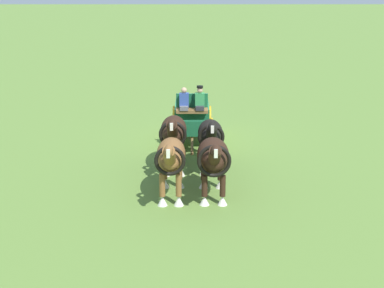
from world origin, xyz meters
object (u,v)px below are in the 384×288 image
Objects in this scene: draft_horse_rear_near at (210,135)px; draft_horse_rear_off at (174,132)px; draft_horse_lead_near at (213,158)px; draft_horse_lead_off at (171,157)px; show_wagon at (192,115)px.

draft_horse_rear_off reaches higher than draft_horse_rear_near.
draft_horse_lead_off is (0.01, -1.30, 0.01)m from draft_horse_lead_near.
draft_horse_rear_off is (3.44, -0.65, 0.25)m from show_wagon.
show_wagon reaches higher than draft_horse_rear_near.
draft_horse_rear_off is 2.60m from draft_horse_lead_off.
draft_horse_lead_off is at bearing -6.21° from show_wagon.
draft_horse_rear_near is (3.45, 0.65, 0.14)m from show_wagon.
draft_horse_rear_near is at bearing 89.55° from draft_horse_rear_off.
draft_horse_lead_near is 1.30m from draft_horse_lead_off.
draft_horse_lead_off is at bearing -0.07° from draft_horse_rear_off.
draft_horse_lead_near reaches higher than draft_horse_rear_near.
draft_horse_rear_off is 1.06× the size of draft_horse_lead_near.
draft_horse_lead_off is (2.59, -1.30, 0.06)m from draft_horse_rear_near.
draft_horse_lead_off reaches higher than draft_horse_rear_near.
draft_horse_rear_near is 1.30m from draft_horse_rear_off.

